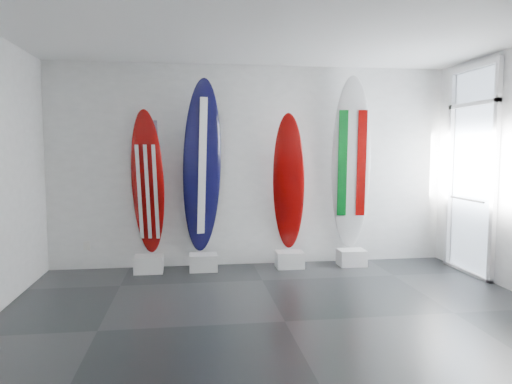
{
  "coord_description": "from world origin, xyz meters",
  "views": [
    {
      "loc": [
        -0.94,
        -4.64,
        1.76
      ],
      "look_at": [
        -0.1,
        1.4,
        1.21
      ],
      "focal_mm": 33.41,
      "sensor_mm": 36.0,
      "label": 1
    }
  ],
  "objects": [
    {
      "name": "floor",
      "position": [
        0.0,
        0.0,
        0.0
      ],
      "size": [
        6.0,
        6.0,
        0.0
      ],
      "primitive_type": "plane",
      "color": "black",
      "rests_on": "ground"
    },
    {
      "name": "ceiling",
      "position": [
        0.0,
        0.0,
        3.0
      ],
      "size": [
        6.0,
        6.0,
        0.0
      ],
      "primitive_type": "plane",
      "rotation": [
        3.14,
        0.0,
        0.0
      ],
      "color": "white",
      "rests_on": "wall_back"
    },
    {
      "name": "wall_back",
      "position": [
        0.0,
        2.5,
        1.5
      ],
      "size": [
        6.0,
        0.0,
        6.0
      ],
      "primitive_type": "plane",
      "rotation": [
        1.57,
        0.0,
        0.0
      ],
      "color": "silver",
      "rests_on": "ground"
    },
    {
      "name": "wall_front",
      "position": [
        0.0,
        -2.5,
        1.5
      ],
      "size": [
        6.0,
        0.0,
        6.0
      ],
      "primitive_type": "plane",
      "rotation": [
        -1.57,
        0.0,
        0.0
      ],
      "color": "silver",
      "rests_on": "ground"
    },
    {
      "name": "display_block_usa",
      "position": [
        -1.54,
        2.18,
        0.12
      ],
      "size": [
        0.4,
        0.3,
        0.24
      ],
      "primitive_type": "cube",
      "color": "white",
      "rests_on": "floor"
    },
    {
      "name": "surfboard_usa",
      "position": [
        -1.54,
        2.28,
        1.27
      ],
      "size": [
        0.53,
        0.44,
        2.08
      ],
      "primitive_type": "ellipsoid",
      "rotation": [
        0.13,
        0.0,
        -0.2
      ],
      "color": "#7A0504",
      "rests_on": "display_block_usa"
    },
    {
      "name": "display_block_navy",
      "position": [
        -0.77,
        2.18,
        0.12
      ],
      "size": [
        0.4,
        0.3,
        0.24
      ],
      "primitive_type": "cube",
      "color": "white",
      "rests_on": "floor"
    },
    {
      "name": "surfboard_navy",
      "position": [
        -0.77,
        2.28,
        1.49
      ],
      "size": [
        0.65,
        0.5,
        2.52
      ],
      "primitive_type": "ellipsoid",
      "rotation": [
        0.11,
        0.0,
        0.28
      ],
      "color": "black",
      "rests_on": "display_block_navy"
    },
    {
      "name": "display_block_swiss",
      "position": [
        0.51,
        2.18,
        0.12
      ],
      "size": [
        0.4,
        0.3,
        0.24
      ],
      "primitive_type": "cube",
      "color": "white",
      "rests_on": "floor"
    },
    {
      "name": "surfboard_swiss",
      "position": [
        0.51,
        2.28,
        1.26
      ],
      "size": [
        0.56,
        0.53,
        2.05
      ],
      "primitive_type": "ellipsoid",
      "rotation": [
        0.17,
        0.0,
        -0.26
      ],
      "color": "#7A0504",
      "rests_on": "display_block_swiss"
    },
    {
      "name": "display_block_italy",
      "position": [
        1.47,
        2.18,
        0.12
      ],
      "size": [
        0.4,
        0.3,
        0.24
      ],
      "primitive_type": "cube",
      "color": "white",
      "rests_on": "floor"
    },
    {
      "name": "surfboard_italy",
      "position": [
        1.47,
        2.28,
        1.54
      ],
      "size": [
        0.62,
        0.32,
        2.6
      ],
      "primitive_type": "ellipsoid",
      "rotation": [
        0.06,
        0.0,
        -0.16
      ],
      "color": "silver",
      "rests_on": "display_block_italy"
    },
    {
      "name": "wall_outlet",
      "position": [
        -2.45,
        2.48,
        0.35
      ],
      "size": [
        0.09,
        0.02,
        0.13
      ],
      "primitive_type": "cube",
      "color": "silver",
      "rests_on": "wall_back"
    },
    {
      "name": "glass_door",
      "position": [
        2.97,
        1.55,
        1.43
      ],
      "size": [
        0.12,
        1.16,
        2.85
      ],
      "primitive_type": null,
      "color": "white",
      "rests_on": "floor"
    }
  ]
}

